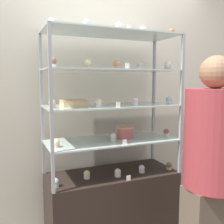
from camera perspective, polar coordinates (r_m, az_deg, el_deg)
name	(u,v)px	position (r m, az deg, el deg)	size (l,w,h in m)	color
back_wall	(97,99)	(2.69, -3.25, 2.88)	(8.00, 0.05, 2.60)	beige
display_base	(112,206)	(2.59, 0.00, -19.83)	(1.17, 0.49, 0.64)	black
display_riser_lower	(112,142)	(2.38, 0.00, -6.49)	(1.17, 0.49, 0.31)	#99999E
display_riser_middle	(112,107)	(2.33, 0.00, 1.03)	(1.17, 0.49, 0.31)	#99999E
display_riser_upper	(112,72)	(2.32, 0.00, 8.75)	(1.17, 0.49, 0.31)	#99999E
display_riser_top	(112,35)	(2.35, 0.00, 16.40)	(1.17, 0.49, 0.31)	#99999E
layer_cake_centerpiece	(125,132)	(2.44, 2.86, -4.38)	(0.16, 0.16, 0.11)	#C66660
sheet_cake_frosted	(73,103)	(2.23, -8.38, 1.95)	(0.21, 0.17, 0.06)	#DBBC84
cupcake_0	(55,183)	(2.20, -12.22, -14.80)	(0.06, 0.06, 0.07)	beige
cupcake_1	(87,175)	(2.33, -5.50, -13.40)	(0.06, 0.06, 0.07)	beige
cupcake_2	(118,173)	(2.37, 1.24, -13.05)	(0.06, 0.06, 0.07)	white
cupcake_3	(142,169)	(2.48, 6.48, -12.20)	(0.06, 0.06, 0.07)	beige
cupcake_4	(169,166)	(2.60, 12.31, -11.42)	(0.06, 0.06, 0.07)	#CCB28C
price_tag_0	(129,178)	(2.29, 3.63, -14.15)	(0.04, 0.00, 0.04)	white
cupcake_5	(56,143)	(2.14, -12.00, -6.65)	(0.05, 0.05, 0.07)	#CCB28C
cupcake_6	(113,137)	(2.32, 0.28, -5.45)	(0.05, 0.05, 0.07)	beige
cupcake_7	(166,133)	(2.57, 11.72, -4.40)	(0.05, 0.05, 0.07)	beige
price_tag_1	(125,142)	(2.18, 2.78, -6.59)	(0.04, 0.00, 0.04)	white
cupcake_8	(52,104)	(2.13, -12.95, 1.78)	(0.05, 0.05, 0.07)	#CCB28C
cupcake_9	(99,103)	(2.15, -2.87, 1.97)	(0.05, 0.05, 0.07)	white
cupcake_10	(135,102)	(2.28, 5.13, 2.24)	(0.05, 0.05, 0.07)	white
cupcake_11	(169,100)	(2.50, 12.29, 2.50)	(0.05, 0.05, 0.07)	white
price_tag_2	(118,105)	(2.10, 1.36, 1.58)	(0.04, 0.00, 0.04)	white
cupcake_12	(52,63)	(2.07, -12.84, 10.39)	(0.06, 0.06, 0.08)	white
cupcake_13	(88,64)	(2.14, -5.27, 10.40)	(0.06, 0.06, 0.08)	#CCB28C
cupcake_14	(117,65)	(2.25, 1.09, 10.25)	(0.06, 0.06, 0.08)	#CCB28C
cupcake_15	(140,66)	(2.39, 6.17, 10.01)	(0.06, 0.06, 0.08)	white
cupcake_16	(168,66)	(2.49, 12.03, 9.77)	(0.06, 0.06, 0.08)	#CCB28C
price_tag_3	(127,66)	(2.13, 3.36, 10.06)	(0.04, 0.00, 0.04)	white
cupcake_17	(51,22)	(2.16, -13.06, 18.48)	(0.05, 0.05, 0.06)	white
cupcake_18	(86,23)	(2.15, -5.68, 18.65)	(0.05, 0.05, 0.06)	beige
cupcake_19	(119,26)	(2.25, 1.47, 18.13)	(0.05, 0.05, 0.06)	beige
cupcake_20	(143,30)	(2.41, 6.79, 17.31)	(0.05, 0.05, 0.06)	#CCB28C
cupcake_21	(171,32)	(2.54, 12.79, 16.66)	(0.05, 0.05, 0.06)	#CCB28C
price_tag_4	(129,25)	(2.18, 3.77, 18.29)	(0.04, 0.00, 0.04)	white
donut_glazed	(134,33)	(2.48, 4.91, 16.78)	(0.14, 0.14, 0.04)	#EFE5CC
customer_figure	(212,170)	(1.94, 20.89, -11.69)	(0.38, 0.38, 1.65)	brown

